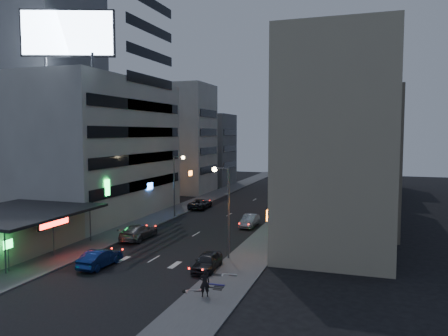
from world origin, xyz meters
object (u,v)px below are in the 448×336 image
at_px(road_car_silver, 139,232).
at_px(scooter_silver_b, 237,268).
at_px(road_car_blue, 100,258).
at_px(scooter_black_a, 223,281).
at_px(parked_car_right_far, 284,201).
at_px(scooter_black_b, 222,268).
at_px(parked_car_right_near, 207,262).
at_px(parked_car_right_mid, 250,221).
at_px(scooter_silver_a, 202,282).
at_px(person, 205,283).
at_px(scooter_blue, 225,277).
at_px(parked_car_left, 200,204).

height_order(road_car_silver, scooter_silver_b, road_car_silver).
xyz_separation_m(road_car_blue, scooter_black_a, (11.42, -1.90, -0.06)).
distance_m(parked_car_right_far, scooter_black_b, 34.73).
bearing_deg(parked_car_right_near, parked_car_right_mid, 90.94).
xyz_separation_m(scooter_silver_a, scooter_silver_b, (1.43, 3.91, 0.00)).
bearing_deg(road_car_silver, person, 133.22).
xyz_separation_m(person, scooter_black_a, (0.71, 1.82, -0.38)).
height_order(road_car_silver, person, person).
bearing_deg(parked_car_right_near, scooter_silver_a, -76.43).
height_order(scooter_black_a, scooter_silver_b, scooter_black_a).
xyz_separation_m(parked_car_right_near, parked_car_right_far, (0.00, 33.71, -0.08)).
distance_m(scooter_blue, scooter_silver_b, 2.61).
distance_m(road_car_blue, scooter_black_b, 10.38).
xyz_separation_m(road_car_silver, person, (12.41, -13.14, 0.27)).
bearing_deg(parked_car_right_mid, scooter_silver_a, -83.89).
distance_m(scooter_black_a, scooter_silver_b, 3.28).
relative_size(parked_car_right_near, scooter_blue, 2.12).
height_order(parked_car_left, scooter_black_b, parked_car_left).
xyz_separation_m(parked_car_right_mid, road_car_silver, (-9.51, -9.43, 0.07)).
distance_m(parked_car_right_mid, road_car_silver, 13.39).
relative_size(parked_car_right_mid, road_car_blue, 0.97).
bearing_deg(road_car_silver, parked_car_right_far, -111.93).
relative_size(parked_car_right_far, scooter_black_a, 2.41).
relative_size(parked_car_right_near, parked_car_right_mid, 0.97).
distance_m(road_car_silver, person, 18.08).
height_order(parked_car_right_mid, parked_car_left, parked_car_left).
relative_size(parked_car_right_far, road_car_blue, 0.98).
xyz_separation_m(scooter_silver_a, scooter_black_b, (0.27, 3.49, -0.02)).
height_order(parked_car_left, road_car_blue, road_car_blue).
relative_size(parked_car_left, person, 2.76).
height_order(parked_car_right_near, scooter_black_b, parked_car_right_near).
xyz_separation_m(parked_car_right_far, scooter_silver_b, (2.70, -34.27, 0.02)).
distance_m(parked_car_left, person, 34.78).
relative_size(scooter_black_a, scooter_black_b, 1.09).
relative_size(parked_car_right_near, scooter_black_a, 2.31).
xyz_separation_m(parked_car_right_near, scooter_black_a, (2.64, -3.84, -0.04)).
relative_size(parked_car_right_far, scooter_silver_b, 2.51).
bearing_deg(scooter_silver_b, person, 162.28).
bearing_deg(road_car_blue, parked_car_right_mid, -110.68).
bearing_deg(parked_car_right_near, scooter_black_b, -34.67).
bearing_deg(scooter_black_a, scooter_silver_a, 116.06).
distance_m(parked_car_right_mid, person, 22.76).
relative_size(road_car_blue, scooter_black_b, 2.67).
distance_m(scooter_black_a, scooter_black_b, 3.06).
bearing_deg(person, parked_car_right_near, -100.40).
bearing_deg(scooter_silver_a, parked_car_right_mid, -18.79).
bearing_deg(person, scooter_blue, -133.73).
bearing_deg(road_car_blue, scooter_black_a, 172.39).
height_order(parked_car_right_far, scooter_silver_b, parked_car_right_far).
height_order(parked_car_right_near, road_car_blue, road_car_blue).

